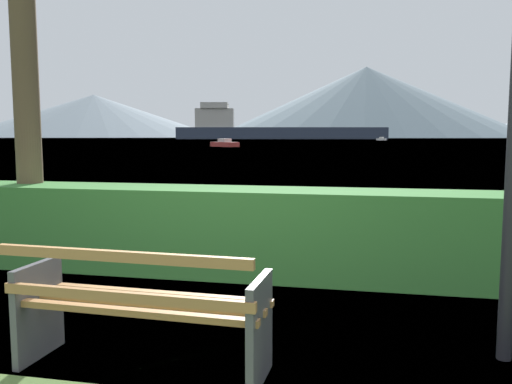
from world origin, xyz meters
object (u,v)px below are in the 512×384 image
Objects in this scene: fishing_boat_near at (381,139)px; cargo_ship_large at (265,129)px; sailboat_mid at (225,144)px; park_bench at (140,309)px.

cargo_ship_large is at bearing 127.41° from fishing_boat_near.
fishing_boat_near is at bearing 77.88° from sailboat_mid.
park_bench is at bearing -79.33° from cargo_ship_large.
cargo_ship_large is 26.04× the size of fishing_boat_near.
cargo_ship_large is 92.02m from fishing_boat_near.
sailboat_mid is (30.55, -190.76, -4.64)m from cargo_ship_large.
fishing_boat_near is 120.43m from sailboat_mid.
sailboat_mid is (-25.28, -117.75, -0.03)m from fishing_boat_near.
park_bench is 0.02× the size of cargo_ship_large.
fishing_boat_near is at bearing 87.99° from park_bench.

